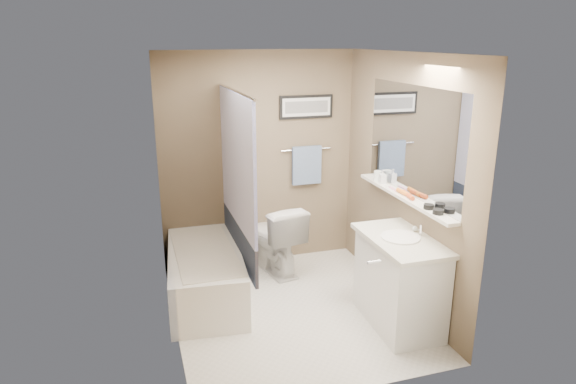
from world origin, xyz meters
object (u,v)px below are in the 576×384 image
object	(u,v)px
bathtub	(206,274)
hair_brush_front	(408,195)
vanity	(399,283)
hair_brush_back	(404,193)
toilet	(275,238)
glass_jar	(378,176)
candle_bowl_near	(438,212)
candle_bowl_far	(429,207)
soap_bottle	(383,177)

from	to	relation	value
bathtub	hair_brush_front	xyz separation A→B (m)	(1.79, -0.75, 0.89)
vanity	hair_brush_back	world-z (taller)	hair_brush_back
toilet	hair_brush_front	world-z (taller)	hair_brush_front
hair_brush_back	glass_jar	xyz separation A→B (m)	(0.00, 0.53, 0.03)
candle_bowl_near	toilet	bearing A→B (deg)	120.37
candle_bowl_near	vanity	bearing A→B (deg)	129.85
bathtub	toilet	xyz separation A→B (m)	(0.84, 0.39, 0.15)
toilet	hair_brush_front	xyz separation A→B (m)	(0.95, -1.14, 0.74)
vanity	hair_brush_back	distance (m)	0.83
bathtub	candle_bowl_near	bearing A→B (deg)	-29.47
bathtub	vanity	bearing A→B (deg)	-27.13
candle_bowl_far	glass_jar	size ratio (longest dim) A/B	0.90
toilet	candle_bowl_near	world-z (taller)	candle_bowl_near
bathtub	glass_jar	distance (m)	2.01
toilet	candle_bowl_far	bearing A→B (deg)	111.51
hair_brush_front	hair_brush_back	distance (m)	0.08
bathtub	candle_bowl_near	distance (m)	2.34
candle_bowl_near	candle_bowl_far	bearing A→B (deg)	90.00
glass_jar	candle_bowl_far	bearing A→B (deg)	-90.00
bathtub	hair_brush_front	size ratio (longest dim) A/B	6.82
candle_bowl_far	hair_brush_front	size ratio (longest dim) A/B	0.41
bathtub	candle_bowl_far	world-z (taller)	candle_bowl_far
vanity	candle_bowl_far	xyz separation A→B (m)	(0.19, -0.08, 0.73)
toilet	soap_bottle	world-z (taller)	soap_bottle
candle_bowl_far	toilet	bearing A→B (deg)	122.69
candle_bowl_near	glass_jar	size ratio (longest dim) A/B	0.90
bathtub	toilet	size ratio (longest dim) A/B	1.90
bathtub	hair_brush_back	size ratio (longest dim) A/B	6.82
toilet	soap_bottle	size ratio (longest dim) A/B	5.75
bathtub	candle_bowl_far	size ratio (longest dim) A/B	16.67
candle_bowl_near	hair_brush_front	size ratio (longest dim) A/B	0.41
bathtub	candle_bowl_near	world-z (taller)	candle_bowl_near
bathtub	toilet	distance (m)	0.93
bathtub	soap_bottle	distance (m)	2.03
hair_brush_front	vanity	bearing A→B (deg)	-125.29
vanity	soap_bottle	size ratio (longest dim) A/B	6.54
hair_brush_back	vanity	bearing A→B (deg)	-118.57
toilet	soap_bottle	xyz separation A→B (m)	(0.95, -0.63, 0.79)
vanity	glass_jar	xyz separation A→B (m)	(0.19, 0.87, 0.77)
candle_bowl_far	hair_brush_front	xyz separation A→B (m)	(0.00, 0.34, 0.00)
hair_brush_back	soap_bottle	bearing A→B (deg)	90.00
soap_bottle	candle_bowl_far	bearing A→B (deg)	-90.00
glass_jar	vanity	bearing A→B (deg)	-101.98
candle_bowl_far	glass_jar	bearing A→B (deg)	90.00
toilet	vanity	world-z (taller)	vanity
bathtub	hair_brush_front	distance (m)	2.13
toilet	vanity	bearing A→B (deg)	107.48
soap_bottle	glass_jar	bearing A→B (deg)	90.00
vanity	soap_bottle	distance (m)	1.11
candle_bowl_far	hair_brush_front	bearing A→B (deg)	90.00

